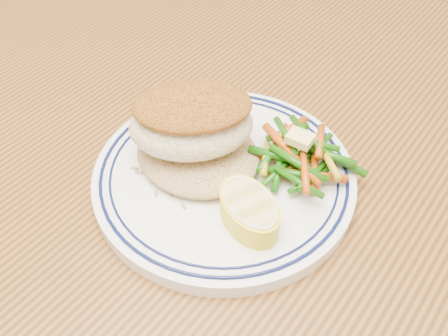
% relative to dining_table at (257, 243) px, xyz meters
% --- Properties ---
extents(dining_table, '(1.50, 0.90, 0.75)m').
position_rel_dining_table_xyz_m(dining_table, '(0.00, 0.00, 0.00)').
color(dining_table, '#4D2B0F').
rests_on(dining_table, ground).
extents(plate, '(0.24, 0.24, 0.02)m').
position_rel_dining_table_xyz_m(plate, '(-0.03, -0.02, 0.11)').
color(plate, white).
rests_on(plate, dining_table).
extents(rice_pilaf, '(0.12, 0.11, 0.02)m').
position_rel_dining_table_xyz_m(rice_pilaf, '(-0.06, -0.02, 0.12)').
color(rice_pilaf, '#A38251').
rests_on(rice_pilaf, plate).
extents(fish_fillet, '(0.14, 0.14, 0.06)m').
position_rel_dining_table_xyz_m(fish_fillet, '(-0.06, -0.02, 0.16)').
color(fish_fillet, beige).
rests_on(fish_fillet, rice_pilaf).
extents(vegetable_pile, '(0.11, 0.10, 0.03)m').
position_rel_dining_table_xyz_m(vegetable_pile, '(0.02, 0.03, 0.13)').
color(vegetable_pile, '#B44509').
rests_on(vegetable_pile, plate).
extents(butter_pat, '(0.02, 0.02, 0.01)m').
position_rel_dining_table_xyz_m(butter_pat, '(0.02, 0.03, 0.14)').
color(butter_pat, '#FAE17A').
rests_on(butter_pat, vegetable_pile).
extents(lemon_wedge, '(0.08, 0.08, 0.03)m').
position_rel_dining_table_xyz_m(lemon_wedge, '(0.02, -0.05, 0.13)').
color(lemon_wedge, yellow).
rests_on(lemon_wedge, plate).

